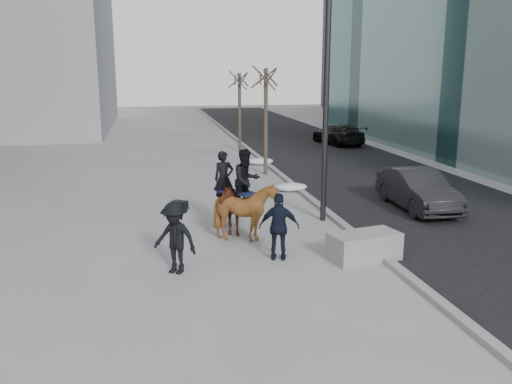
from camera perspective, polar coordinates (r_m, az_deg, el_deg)
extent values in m
plane|color=gray|center=(14.19, 0.93, -6.98)|extent=(120.00, 120.00, 0.00)
cube|color=black|center=(25.50, 11.76, 1.70)|extent=(8.00, 90.00, 0.01)
cube|color=gray|center=(24.24, 3.00, 1.52)|extent=(0.25, 90.00, 0.12)
cube|color=gray|center=(14.25, 11.32, -5.63)|extent=(1.93, 1.25, 0.71)
imported|color=black|center=(19.73, 16.65, 0.25)|extent=(1.60, 4.25, 1.39)
imported|color=black|center=(35.81, 8.63, 6.05)|extent=(2.62, 4.83, 1.33)
imported|color=#49220E|center=(16.26, -3.30, -1.48)|extent=(1.14, 1.99, 1.59)
imported|color=black|center=(16.23, -3.40, 1.41)|extent=(0.66, 0.49, 1.66)
cube|color=#110F38|center=(16.30, -3.39, 0.20)|extent=(0.56, 0.63, 0.06)
imported|color=#4C230F|center=(15.36, -0.93, -2.07)|extent=(1.90, 1.99, 1.72)
imported|color=black|center=(15.30, -1.04, 1.21)|extent=(1.07, 0.97, 1.79)
cube|color=#10183B|center=(15.38, -1.03, -0.16)|extent=(0.67, 0.71, 0.06)
imported|color=black|center=(13.84, 2.47, -3.69)|extent=(1.11, 0.70, 1.75)
cylinder|color=#D06C0C|center=(14.27, 1.77, -2.03)|extent=(0.04, 0.18, 0.07)
imported|color=black|center=(13.07, -8.52, -4.81)|extent=(1.30, 1.19, 1.75)
cube|color=black|center=(13.12, -8.03, -1.36)|extent=(0.42, 0.39, 0.20)
cylinder|color=black|center=(17.11, 7.45, 11.70)|extent=(0.18, 0.18, 9.00)
ellipsoid|color=silver|center=(21.82, 3.78, 0.51)|extent=(1.26, 0.80, 0.32)
ellipsoid|color=silver|center=(27.87, 0.48, 3.25)|extent=(1.32, 0.84, 0.34)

